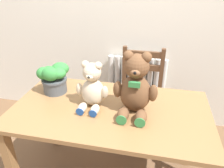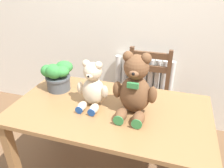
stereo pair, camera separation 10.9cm
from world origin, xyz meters
name	(u,v)px [view 1 (the left image)]	position (x,y,z in m)	size (l,w,h in m)	color
wall_back	(132,0)	(0.00, 1.34, 1.30)	(8.00, 0.04, 2.60)	silver
radiator	(136,92)	(0.09, 1.27, 0.34)	(0.63, 0.10, 0.75)	silver
dining_table	(110,121)	(0.00, 0.37, 0.61)	(1.34, 0.74, 0.72)	olive
wooden_chair_behind	(140,95)	(0.15, 1.05, 0.45)	(0.41, 0.40, 0.90)	brown
teddy_bear_left	(92,88)	(-0.12, 0.38, 0.86)	(0.22, 0.22, 0.32)	beige
teddy_bear_right	(135,87)	(0.16, 0.38, 0.89)	(0.28, 0.28, 0.41)	brown
potted_plant	(54,77)	(-0.46, 0.51, 0.84)	(0.22, 0.22, 0.22)	#4C5156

